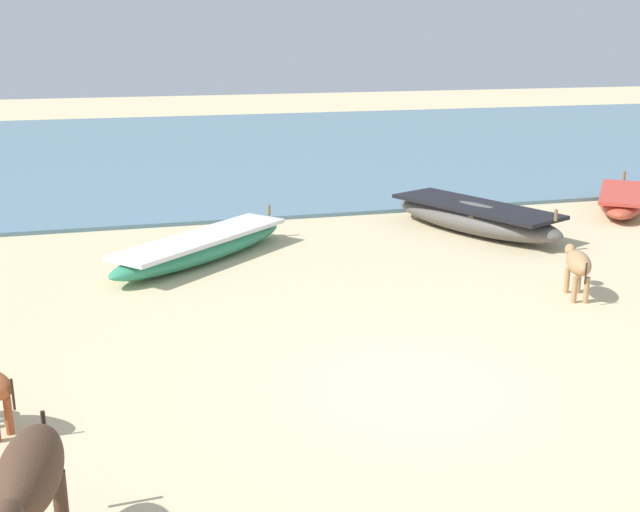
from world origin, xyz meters
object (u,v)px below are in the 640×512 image
(fishing_boat_2, at_px, (202,247))
(fishing_boat_3, at_px, (475,217))
(cow_second_adult_dark, at_px, (29,481))
(calf_near_tan, at_px, (578,264))
(fishing_boat_4, at_px, (622,200))

(fishing_boat_2, xyz_separation_m, fishing_boat_3, (5.28, 0.57, 0.07))
(fishing_boat_3, xyz_separation_m, cow_second_adult_dark, (-7.37, -8.24, 0.41))
(fishing_boat_2, distance_m, fishing_boat_3, 5.31)
(fishing_boat_3, relative_size, cow_second_adult_dark, 2.59)
(calf_near_tan, height_order, cow_second_adult_dark, cow_second_adult_dark)
(fishing_boat_3, height_order, calf_near_tan, fishing_boat_3)
(fishing_boat_3, xyz_separation_m, fishing_boat_4, (3.83, 0.87, -0.06))
(fishing_boat_2, height_order, cow_second_adult_dark, cow_second_adult_dark)
(fishing_boat_2, bearing_deg, fishing_boat_4, -32.29)
(fishing_boat_4, relative_size, calf_near_tan, 2.88)
(fishing_boat_4, height_order, calf_near_tan, calf_near_tan)
(fishing_boat_3, relative_size, calf_near_tan, 3.81)
(fishing_boat_2, xyz_separation_m, fishing_boat_4, (9.11, 1.44, 0.01))
(fishing_boat_4, xyz_separation_m, cow_second_adult_dark, (-11.20, -9.10, 0.47))
(fishing_boat_2, distance_m, fishing_boat_4, 9.22)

